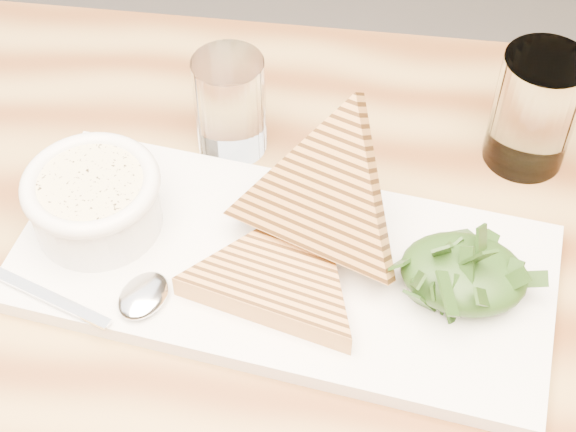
% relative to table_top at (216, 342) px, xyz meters
% --- Properties ---
extents(table_top, '(1.26, 0.91, 0.04)m').
position_rel_table_top_xyz_m(table_top, '(0.00, 0.00, 0.00)').
color(table_top, '#A47E44').
rests_on(table_top, ground).
extents(platter, '(0.45, 0.21, 0.02)m').
position_rel_table_top_xyz_m(platter, '(0.04, 0.07, 0.03)').
color(platter, white).
rests_on(platter, table_top).
extents(soup_bowl, '(0.11, 0.11, 0.04)m').
position_rel_table_top_xyz_m(soup_bowl, '(-0.12, 0.07, 0.06)').
color(soup_bowl, white).
rests_on(soup_bowl, platter).
extents(soup, '(0.09, 0.09, 0.01)m').
position_rel_table_top_xyz_m(soup, '(-0.12, 0.07, 0.08)').
color(soup, beige).
rests_on(soup, soup_bowl).
extents(bowl_rim, '(0.11, 0.11, 0.01)m').
position_rel_table_top_xyz_m(bowl_rim, '(-0.12, 0.07, 0.09)').
color(bowl_rim, white).
rests_on(bowl_rim, soup_bowl).
extents(sandwich_flat, '(0.20, 0.20, 0.02)m').
position_rel_table_top_xyz_m(sandwich_flat, '(0.04, 0.04, 0.05)').
color(sandwich_flat, '#BA7F40').
rests_on(sandwich_flat, platter).
extents(sandwich_lean, '(0.22, 0.22, 0.19)m').
position_rel_table_top_xyz_m(sandwich_lean, '(0.07, 0.09, 0.09)').
color(sandwich_lean, '#BA7F40').
rests_on(sandwich_lean, sandwich_flat).
extents(salad_base, '(0.10, 0.08, 0.04)m').
position_rel_table_top_xyz_m(salad_base, '(0.18, 0.07, 0.06)').
color(salad_base, black).
rests_on(salad_base, platter).
extents(arugula_pile, '(0.11, 0.10, 0.05)m').
position_rel_table_top_xyz_m(arugula_pile, '(0.18, 0.07, 0.06)').
color(arugula_pile, '#305019').
rests_on(arugula_pile, platter).
extents(spoon_bowl, '(0.05, 0.06, 0.01)m').
position_rel_table_top_xyz_m(spoon_bowl, '(-0.06, 0.00, 0.04)').
color(spoon_bowl, silver).
rests_on(spoon_bowl, platter).
extents(spoon_handle, '(0.12, 0.04, 0.00)m').
position_rel_table_top_xyz_m(spoon_handle, '(-0.13, -0.01, 0.04)').
color(spoon_handle, silver).
rests_on(spoon_handle, platter).
extents(glass_near, '(0.06, 0.06, 0.10)m').
position_rel_table_top_xyz_m(glass_near, '(-0.04, 0.20, 0.07)').
color(glass_near, white).
rests_on(glass_near, table_top).
extents(glass_far, '(0.07, 0.07, 0.11)m').
position_rel_table_top_xyz_m(glass_far, '(0.23, 0.25, 0.08)').
color(glass_far, white).
rests_on(glass_far, table_top).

